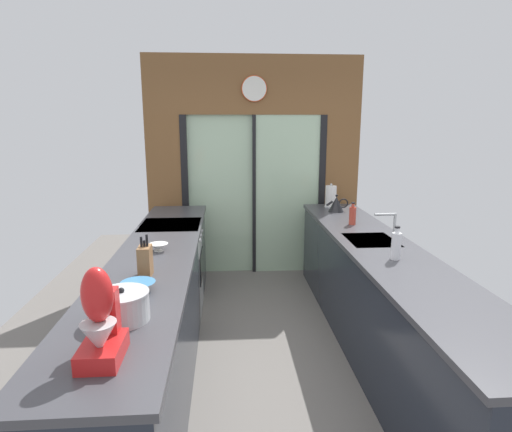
{
  "coord_description": "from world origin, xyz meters",
  "views": [
    {
      "loc": [
        -0.36,
        -2.93,
        1.92
      ],
      "look_at": [
        -0.09,
        0.84,
        1.08
      ],
      "focal_mm": 29.98,
      "sensor_mm": 36.0,
      "label": 1
    }
  ],
  "objects_px": {
    "oven_range": "(173,269)",
    "soap_bottle_near": "(396,245)",
    "stand_mixer": "(101,324)",
    "soap_bottle_far": "(353,215)",
    "mixing_bowl_near": "(138,286)",
    "mixing_bowl_far": "(159,247)",
    "knife_block": "(145,261)",
    "kettle": "(336,204)",
    "stock_pot": "(122,306)",
    "paper_towel_roll": "(331,197)"
  },
  "relations": [
    {
      "from": "mixing_bowl_far",
      "to": "soap_bottle_far",
      "type": "xyz_separation_m",
      "value": [
        1.78,
        0.77,
        0.06
      ]
    },
    {
      "from": "oven_range",
      "to": "stock_pot",
      "type": "height_order",
      "value": "stock_pot"
    },
    {
      "from": "soap_bottle_near",
      "to": "paper_towel_roll",
      "type": "distance_m",
      "value": 1.99
    },
    {
      "from": "mixing_bowl_far",
      "to": "kettle",
      "type": "distance_m",
      "value": 2.27
    },
    {
      "from": "soap_bottle_far",
      "to": "paper_towel_roll",
      "type": "relative_size",
      "value": 0.79
    },
    {
      "from": "oven_range",
      "to": "soap_bottle_far",
      "type": "distance_m",
      "value": 1.89
    },
    {
      "from": "mixing_bowl_near",
      "to": "kettle",
      "type": "distance_m",
      "value": 2.84
    },
    {
      "from": "knife_block",
      "to": "soap_bottle_near",
      "type": "distance_m",
      "value": 1.79
    },
    {
      "from": "stand_mixer",
      "to": "kettle",
      "type": "bearing_deg",
      "value": 59.02
    },
    {
      "from": "mixing_bowl_near",
      "to": "soap_bottle_near",
      "type": "bearing_deg",
      "value": 15.3
    },
    {
      "from": "stock_pot",
      "to": "soap_bottle_near",
      "type": "relative_size",
      "value": 1.09
    },
    {
      "from": "oven_range",
      "to": "soap_bottle_near",
      "type": "bearing_deg",
      "value": -34.51
    },
    {
      "from": "stand_mixer",
      "to": "knife_block",
      "type": "bearing_deg",
      "value": 90.0
    },
    {
      "from": "mixing_bowl_far",
      "to": "soap_bottle_near",
      "type": "distance_m",
      "value": 1.81
    },
    {
      "from": "stand_mixer",
      "to": "oven_range",
      "type": "bearing_deg",
      "value": 90.43
    },
    {
      "from": "stand_mixer",
      "to": "kettle",
      "type": "distance_m",
      "value": 3.46
    },
    {
      "from": "mixing_bowl_near",
      "to": "paper_towel_roll",
      "type": "distance_m",
      "value": 3.05
    },
    {
      "from": "mixing_bowl_far",
      "to": "paper_towel_roll",
      "type": "xyz_separation_m",
      "value": [
        1.78,
        1.66,
        0.09
      ]
    },
    {
      "from": "stock_pot",
      "to": "stand_mixer",
      "type": "bearing_deg",
      "value": -90.0
    },
    {
      "from": "paper_towel_roll",
      "to": "oven_range",
      "type": "bearing_deg",
      "value": -157.23
    },
    {
      "from": "mixing_bowl_far",
      "to": "knife_block",
      "type": "height_order",
      "value": "knife_block"
    },
    {
      "from": "knife_block",
      "to": "paper_towel_roll",
      "type": "distance_m",
      "value": 2.84
    },
    {
      "from": "soap_bottle_near",
      "to": "soap_bottle_far",
      "type": "distance_m",
      "value": 1.1
    },
    {
      "from": "paper_towel_roll",
      "to": "stand_mixer",
      "type": "bearing_deg",
      "value": -118.85
    },
    {
      "from": "kettle",
      "to": "soap_bottle_far",
      "type": "xyz_separation_m",
      "value": [
        -0.0,
        -0.63,
        0.01
      ]
    },
    {
      "from": "oven_range",
      "to": "soap_bottle_near",
      "type": "xyz_separation_m",
      "value": [
        1.8,
        -1.24,
        0.57
      ]
    },
    {
      "from": "mixing_bowl_near",
      "to": "mixing_bowl_far",
      "type": "height_order",
      "value": "mixing_bowl_far"
    },
    {
      "from": "oven_range",
      "to": "mixing_bowl_far",
      "type": "height_order",
      "value": "mixing_bowl_far"
    },
    {
      "from": "stand_mixer",
      "to": "mixing_bowl_far",
      "type": "bearing_deg",
      "value": 90.0
    },
    {
      "from": "stand_mixer",
      "to": "soap_bottle_far",
      "type": "distance_m",
      "value": 2.94
    },
    {
      "from": "mixing_bowl_near",
      "to": "soap_bottle_far",
      "type": "distance_m",
      "value": 2.38
    },
    {
      "from": "stand_mixer",
      "to": "soap_bottle_near",
      "type": "distance_m",
      "value": 2.17
    },
    {
      "from": "knife_block",
      "to": "kettle",
      "type": "bearing_deg",
      "value": 47.61
    },
    {
      "from": "stand_mixer",
      "to": "mixing_bowl_near",
      "type": "bearing_deg",
      "value": 90.0
    },
    {
      "from": "soap_bottle_far",
      "to": "soap_bottle_near",
      "type": "bearing_deg",
      "value": -90.0
    },
    {
      "from": "oven_range",
      "to": "mixing_bowl_near",
      "type": "height_order",
      "value": "mixing_bowl_near"
    },
    {
      "from": "oven_range",
      "to": "stand_mixer",
      "type": "relative_size",
      "value": 2.19
    },
    {
      "from": "oven_range",
      "to": "soap_bottle_far",
      "type": "bearing_deg",
      "value": -4.39
    },
    {
      "from": "stock_pot",
      "to": "paper_towel_roll",
      "type": "xyz_separation_m",
      "value": [
        1.78,
        2.86,
        0.05
      ]
    },
    {
      "from": "mixing_bowl_near",
      "to": "knife_block",
      "type": "height_order",
      "value": "knife_block"
    },
    {
      "from": "knife_block",
      "to": "stock_pot",
      "type": "height_order",
      "value": "knife_block"
    },
    {
      "from": "mixing_bowl_far",
      "to": "kettle",
      "type": "height_order",
      "value": "kettle"
    },
    {
      "from": "stock_pot",
      "to": "soap_bottle_near",
      "type": "bearing_deg",
      "value": 26.09
    },
    {
      "from": "oven_range",
      "to": "soap_bottle_far",
      "type": "xyz_separation_m",
      "value": [
        1.8,
        -0.14,
        0.56
      ]
    },
    {
      "from": "mixing_bowl_far",
      "to": "stand_mixer",
      "type": "height_order",
      "value": "stand_mixer"
    },
    {
      "from": "knife_block",
      "to": "stand_mixer",
      "type": "height_order",
      "value": "stand_mixer"
    },
    {
      "from": "stand_mixer",
      "to": "stock_pot",
      "type": "height_order",
      "value": "stand_mixer"
    },
    {
      "from": "stock_pot",
      "to": "paper_towel_roll",
      "type": "height_order",
      "value": "paper_towel_roll"
    },
    {
      "from": "oven_range",
      "to": "kettle",
      "type": "xyz_separation_m",
      "value": [
        1.8,
        0.49,
        0.55
      ]
    },
    {
      "from": "mixing_bowl_far",
      "to": "stock_pot",
      "type": "height_order",
      "value": "stock_pot"
    }
  ]
}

